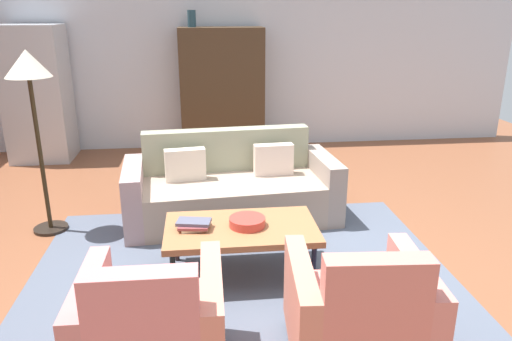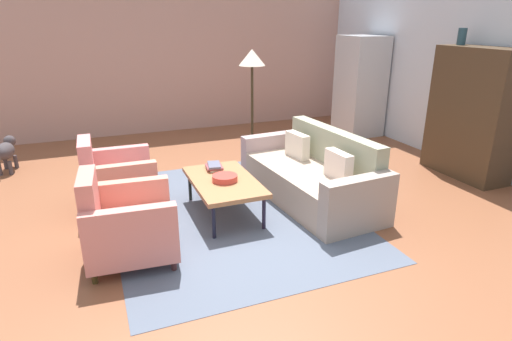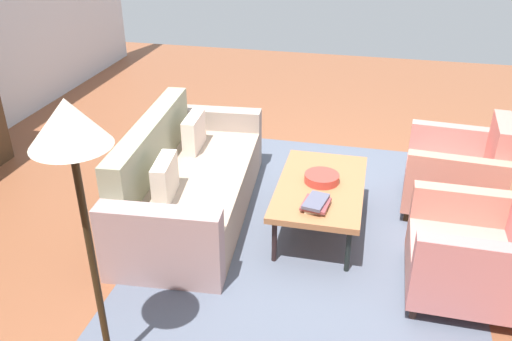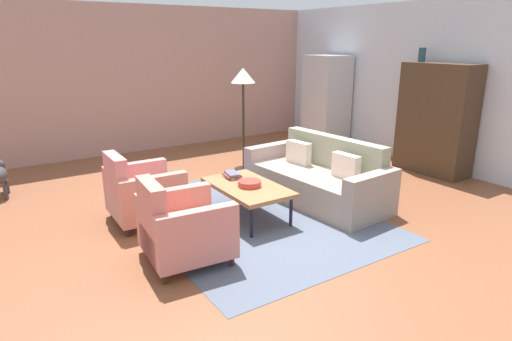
{
  "view_description": "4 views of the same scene",
  "coord_description": "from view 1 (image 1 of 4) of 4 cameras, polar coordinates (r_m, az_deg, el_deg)",
  "views": [
    {
      "loc": [
        -0.53,
        -3.6,
        2.07
      ],
      "look_at": [
        -0.07,
        0.41,
        0.72
      ],
      "focal_mm": 34.39,
      "sensor_mm": 36.0,
      "label": 1
    },
    {
      "loc": [
        4.07,
        -1.39,
        2.18
      ],
      "look_at": [
        -0.14,
        0.27,
        0.52
      ],
      "focal_mm": 29.65,
      "sensor_mm": 36.0,
      "label": 2
    },
    {
      "loc": [
        -4.07,
        -0.41,
        2.56
      ],
      "look_at": [
        -0.31,
        0.45,
        0.52
      ],
      "focal_mm": 37.32,
      "sensor_mm": 36.0,
      "label": 3
    },
    {
      "loc": [
        4.07,
        -2.77,
        2.15
      ],
      "look_at": [
        -0.38,
        0.13,
        0.54
      ],
      "focal_mm": 30.37,
      "sensor_mm": 36.0,
      "label": 4
    }
  ],
  "objects": [
    {
      "name": "ground_plane",
      "position": [
        4.19,
        1.67,
        -11.12
      ],
      "size": [
        10.49,
        10.49,
        0.0
      ],
      "primitive_type": "plane",
      "color": "brown"
    },
    {
      "name": "wall_back",
      "position": [
        7.55,
        -2.53,
        13.41
      ],
      "size": [
        8.74,
        0.12,
        2.8
      ],
      "primitive_type": "cube",
      "color": "silver",
      "rests_on": "ground"
    },
    {
      "name": "area_rug",
      "position": [
        4.13,
        -1.75,
        -11.49
      ],
      "size": [
        3.4,
        2.6,
        0.01
      ],
      "primitive_type": "cube",
      "color": "#525A6B",
      "rests_on": "ground"
    },
    {
      "name": "couch",
      "position": [
        5.04,
        -2.95,
        -2.22
      ],
      "size": [
        2.16,
        1.06,
        0.86
      ],
      "rotation": [
        0.0,
        0.0,
        3.22
      ],
      "color": "tan",
      "rests_on": "ground"
    },
    {
      "name": "coffee_table",
      "position": [
        3.91,
        -1.74,
        -6.98
      ],
      "size": [
        1.2,
        0.7,
        0.42
      ],
      "color": "black",
      "rests_on": "ground"
    },
    {
      "name": "armchair_left",
      "position": [
        2.93,
        -12.04,
        -17.99
      ],
      "size": [
        0.81,
        0.81,
        0.88
      ],
      "rotation": [
        0.0,
        0.0,
        -0.01
      ],
      "color": "#3B2923",
      "rests_on": "ground"
    },
    {
      "name": "armchair_right",
      "position": [
        3.05,
        11.97,
        -16.46
      ],
      "size": [
        0.86,
        0.86,
        0.88
      ],
      "rotation": [
        0.0,
        0.0,
        -0.07
      ],
      "color": "#352210",
      "rests_on": "ground"
    },
    {
      "name": "fruit_bowl",
      "position": [
        3.88,
        -1.02,
        -5.99
      ],
      "size": [
        0.29,
        0.29,
        0.07
      ],
      "primitive_type": "cylinder",
      "color": "#B93930",
      "rests_on": "coffee_table"
    },
    {
      "name": "book_stack",
      "position": [
        3.87,
        -7.23,
        -6.24
      ],
      "size": [
        0.28,
        0.22,
        0.07
      ],
      "color": "beige",
      "rests_on": "coffee_table"
    },
    {
      "name": "cabinet",
      "position": [
        7.26,
        -3.96,
        9.2
      ],
      "size": [
        1.2,
        0.51,
        1.8
      ],
      "color": "#412F1E",
      "rests_on": "ground"
    },
    {
      "name": "vase_tall",
      "position": [
        7.15,
        -7.5,
        17.12
      ],
      "size": [
        0.12,
        0.12,
        0.23
      ],
      "primitive_type": "cylinder",
      "color": "#23404B",
      "rests_on": "cabinet"
    },
    {
      "name": "refrigerator",
      "position": [
        7.48,
        -24.05,
        8.13
      ],
      "size": [
        0.8,
        0.73,
        1.85
      ],
      "color": "#B7BABF",
      "rests_on": "ground"
    },
    {
      "name": "floor_lamp",
      "position": [
        4.84,
        -24.84,
        9.4
      ],
      "size": [
        0.4,
        0.4,
        1.72
      ],
      "color": "black",
      "rests_on": "ground"
    }
  ]
}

